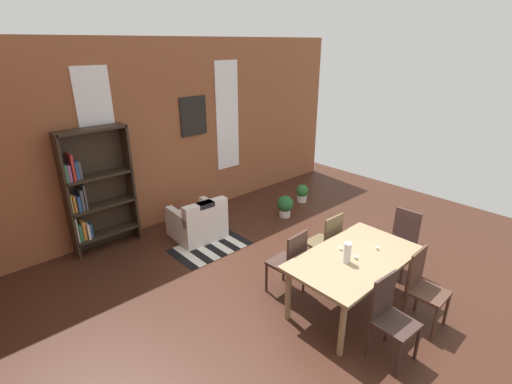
{
  "coord_description": "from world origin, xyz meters",
  "views": [
    {
      "loc": [
        -3.37,
        -2.35,
        3.21
      ],
      "look_at": [
        0.23,
        1.58,
        1.06
      ],
      "focal_mm": 26.22,
      "sensor_mm": 36.0,
      "label": 1
    }
  ],
  "objects_px": {
    "dining_chair_near_left": "(390,316)",
    "dining_table": "(354,262)",
    "potted_plant_corner": "(285,205)",
    "dining_chair_far_right": "(326,241)",
    "dining_chair_head_right": "(401,240)",
    "bookshelf_tall": "(94,191)",
    "dining_chair_near_right": "(423,286)",
    "dining_chair_far_left": "(290,261)",
    "potted_plant_by_shelf": "(302,193)",
    "vase_on_table": "(347,253)",
    "armchair_white": "(198,222)"
  },
  "relations": [
    {
      "from": "dining_chair_far_right",
      "to": "potted_plant_by_shelf",
      "type": "bearing_deg",
      "value": 48.18
    },
    {
      "from": "bookshelf_tall",
      "to": "dining_chair_far_right",
      "type": "bearing_deg",
      "value": -53.94
    },
    {
      "from": "dining_chair_near_left",
      "to": "dining_table",
      "type": "bearing_deg",
      "value": 61.97
    },
    {
      "from": "dining_chair_near_left",
      "to": "bookshelf_tall",
      "type": "height_order",
      "value": "bookshelf_tall"
    },
    {
      "from": "dining_table",
      "to": "dining_chair_far_right",
      "type": "height_order",
      "value": "dining_chair_far_right"
    },
    {
      "from": "dining_chair_head_right",
      "to": "dining_chair_near_right",
      "type": "distance_m",
      "value": 1.12
    },
    {
      "from": "dining_chair_head_right",
      "to": "dining_chair_near_left",
      "type": "distance_m",
      "value": 1.77
    },
    {
      "from": "dining_chair_near_left",
      "to": "potted_plant_by_shelf",
      "type": "bearing_deg",
      "value": 53.38
    },
    {
      "from": "dining_chair_near_right",
      "to": "potted_plant_by_shelf",
      "type": "distance_m",
      "value": 3.86
    },
    {
      "from": "dining_chair_far_left",
      "to": "dining_chair_head_right",
      "type": "distance_m",
      "value": 1.77
    },
    {
      "from": "dining_chair_near_left",
      "to": "bookshelf_tall",
      "type": "bearing_deg",
      "value": 107.41
    },
    {
      "from": "dining_chair_far_right",
      "to": "dining_chair_near_right",
      "type": "relative_size",
      "value": 1.0
    },
    {
      "from": "vase_on_table",
      "to": "dining_chair_far_left",
      "type": "relative_size",
      "value": 0.27
    },
    {
      "from": "vase_on_table",
      "to": "armchair_white",
      "type": "height_order",
      "value": "vase_on_table"
    },
    {
      "from": "vase_on_table",
      "to": "potted_plant_by_shelf",
      "type": "xyz_separation_m",
      "value": [
        2.34,
        2.7,
        -0.67
      ]
    },
    {
      "from": "dining_chair_far_left",
      "to": "bookshelf_tall",
      "type": "bearing_deg",
      "value": 114.99
    },
    {
      "from": "dining_chair_head_right",
      "to": "bookshelf_tall",
      "type": "xyz_separation_m",
      "value": [
        -3.0,
        3.67,
        0.5
      ]
    },
    {
      "from": "dining_chair_far_left",
      "to": "dining_chair_near_left",
      "type": "xyz_separation_m",
      "value": [
        0.0,
        -1.44,
        0.0
      ]
    },
    {
      "from": "dining_chair_near_right",
      "to": "dining_table",
      "type": "bearing_deg",
      "value": 118.19
    },
    {
      "from": "bookshelf_tall",
      "to": "vase_on_table",
      "type": "bearing_deg",
      "value": -66.74
    },
    {
      "from": "dining_chair_far_left",
      "to": "dining_chair_near_left",
      "type": "distance_m",
      "value": 1.44
    },
    {
      "from": "vase_on_table",
      "to": "dining_chair_far_left",
      "type": "bearing_deg",
      "value": 105.67
    },
    {
      "from": "dining_chair_head_right",
      "to": "dining_chair_near_right",
      "type": "xyz_separation_m",
      "value": [
        -0.85,
        -0.72,
        0.0
      ]
    },
    {
      "from": "dining_chair_near_right",
      "to": "potted_plant_corner",
      "type": "distance_m",
      "value": 3.31
    },
    {
      "from": "dining_table",
      "to": "dining_chair_near_left",
      "type": "xyz_separation_m",
      "value": [
        -0.38,
        -0.72,
        -0.15
      ]
    },
    {
      "from": "vase_on_table",
      "to": "potted_plant_by_shelf",
      "type": "height_order",
      "value": "vase_on_table"
    },
    {
      "from": "dining_chair_far_left",
      "to": "dining_chair_near_left",
      "type": "relative_size",
      "value": 1.0
    },
    {
      "from": "potted_plant_corner",
      "to": "potted_plant_by_shelf",
      "type": "bearing_deg",
      "value": 18.08
    },
    {
      "from": "dining_chair_far_left",
      "to": "potted_plant_by_shelf",
      "type": "height_order",
      "value": "dining_chair_far_left"
    },
    {
      "from": "potted_plant_by_shelf",
      "to": "dining_chair_far_right",
      "type": "bearing_deg",
      "value": -131.82
    },
    {
      "from": "dining_chair_far_right",
      "to": "dining_chair_near_right",
      "type": "distance_m",
      "value": 1.44
    },
    {
      "from": "bookshelf_tall",
      "to": "potted_plant_corner",
      "type": "xyz_separation_m",
      "value": [
        3.11,
        -1.24,
        -0.77
      ]
    },
    {
      "from": "dining_chair_near_right",
      "to": "potted_plant_by_shelf",
      "type": "relative_size",
      "value": 2.5
    },
    {
      "from": "potted_plant_by_shelf",
      "to": "potted_plant_corner",
      "type": "xyz_separation_m",
      "value": [
        -0.81,
        -0.26,
        0.03
      ]
    },
    {
      "from": "dining_table",
      "to": "bookshelf_tall",
      "type": "distance_m",
      "value": 4.09
    },
    {
      "from": "dining_table",
      "to": "potted_plant_corner",
      "type": "bearing_deg",
      "value": 61.01
    },
    {
      "from": "dining_chair_near_right",
      "to": "bookshelf_tall",
      "type": "xyz_separation_m",
      "value": [
        -2.15,
        4.39,
        0.5
      ]
    },
    {
      "from": "vase_on_table",
      "to": "dining_chair_head_right",
      "type": "height_order",
      "value": "vase_on_table"
    },
    {
      "from": "bookshelf_tall",
      "to": "dining_chair_near_left",
      "type": "bearing_deg",
      "value": -72.59
    },
    {
      "from": "dining_chair_far_left",
      "to": "potted_plant_by_shelf",
      "type": "distance_m",
      "value": 3.23
    },
    {
      "from": "dining_chair_head_right",
      "to": "bookshelf_tall",
      "type": "bearing_deg",
      "value": 129.25
    },
    {
      "from": "dining_chair_near_right",
      "to": "bookshelf_tall",
      "type": "height_order",
      "value": "bookshelf_tall"
    },
    {
      "from": "dining_table",
      "to": "bookshelf_tall",
      "type": "bearing_deg",
      "value": 115.62
    },
    {
      "from": "armchair_white",
      "to": "potted_plant_corner",
      "type": "relative_size",
      "value": 1.97
    },
    {
      "from": "potted_plant_corner",
      "to": "dining_chair_far_right",
      "type": "bearing_deg",
      "value": -119.29
    },
    {
      "from": "armchair_white",
      "to": "dining_chair_near_left",
      "type": "bearing_deg",
      "value": -90.06
    },
    {
      "from": "dining_table",
      "to": "potted_plant_corner",
      "type": "relative_size",
      "value": 4.02
    },
    {
      "from": "dining_chair_far_left",
      "to": "dining_table",
      "type": "bearing_deg",
      "value": -61.89
    },
    {
      "from": "dining_chair_near_right",
      "to": "dining_chair_far_right",
      "type": "bearing_deg",
      "value": 89.94
    },
    {
      "from": "vase_on_table",
      "to": "dining_chair_head_right",
      "type": "relative_size",
      "value": 0.27
    }
  ]
}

